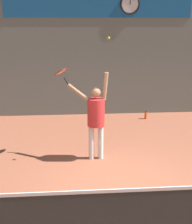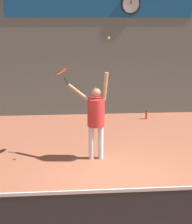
{
  "view_description": "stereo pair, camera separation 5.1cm",
  "coord_description": "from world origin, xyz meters",
  "px_view_note": "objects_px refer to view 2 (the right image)",
  "views": [
    {
      "loc": [
        -0.95,
        -5.25,
        3.13
      ],
      "look_at": [
        -0.4,
        1.63,
        1.16
      ],
      "focal_mm": 50.0,
      "sensor_mm": 36.0,
      "label": 1
    },
    {
      "loc": [
        -0.89,
        -5.26,
        3.13
      ],
      "look_at": [
        -0.4,
        1.63,
        1.16
      ],
      "focal_mm": 50.0,
      "sensor_mm": 36.0,
      "label": 2
    }
  ],
  "objects_px": {
    "tennis_player": "(96,115)",
    "water_bottle": "(146,115)",
    "tennis_racket": "(62,73)",
    "tennis_ball": "(109,38)",
    "scoreboard_clock": "(131,4)"
  },
  "relations": [
    {
      "from": "tennis_player",
      "to": "tennis_racket",
      "type": "height_order",
      "value": "tennis_racket"
    },
    {
      "from": "scoreboard_clock",
      "to": "tennis_racket",
      "type": "relative_size",
      "value": 1.55
    },
    {
      "from": "tennis_racket",
      "to": "tennis_ball",
      "type": "height_order",
      "value": "tennis_ball"
    },
    {
      "from": "scoreboard_clock",
      "to": "tennis_ball",
      "type": "relative_size",
      "value": 10.28
    },
    {
      "from": "tennis_player",
      "to": "water_bottle",
      "type": "bearing_deg",
      "value": 57.65
    },
    {
      "from": "tennis_player",
      "to": "tennis_ball",
      "type": "distance_m",
      "value": 1.76
    },
    {
      "from": "scoreboard_clock",
      "to": "tennis_player",
      "type": "relative_size",
      "value": 0.32
    },
    {
      "from": "tennis_player",
      "to": "tennis_racket",
      "type": "distance_m",
      "value": 1.28
    },
    {
      "from": "tennis_player",
      "to": "water_bottle",
      "type": "distance_m",
      "value": 3.75
    },
    {
      "from": "tennis_ball",
      "to": "water_bottle",
      "type": "height_order",
      "value": "tennis_ball"
    },
    {
      "from": "tennis_racket",
      "to": "tennis_ball",
      "type": "xyz_separation_m",
      "value": [
        1.04,
        -0.56,
        0.81
      ]
    },
    {
      "from": "tennis_racket",
      "to": "water_bottle",
      "type": "xyz_separation_m",
      "value": [
        2.71,
        2.61,
        -1.88
      ]
    },
    {
      "from": "tennis_ball",
      "to": "water_bottle",
      "type": "bearing_deg",
      "value": 62.22
    },
    {
      "from": "water_bottle",
      "to": "tennis_player",
      "type": "bearing_deg",
      "value": -122.35
    },
    {
      "from": "tennis_player",
      "to": "tennis_ball",
      "type": "relative_size",
      "value": 32.45
    }
  ]
}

